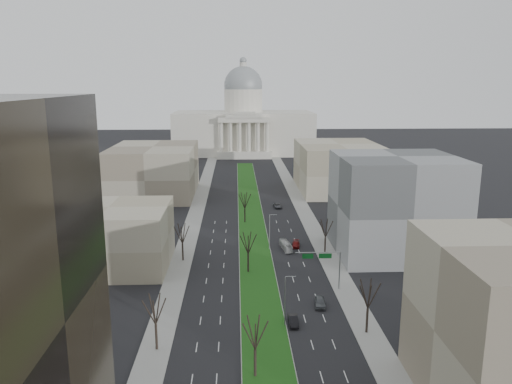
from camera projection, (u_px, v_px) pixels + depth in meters
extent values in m
plane|color=black|center=(252.00, 222.00, 149.47)|extent=(600.00, 600.00, 0.00)
cube|color=#999993|center=(252.00, 223.00, 148.48)|extent=(8.00, 222.00, 0.15)
cube|color=#154311|center=(252.00, 223.00, 148.46)|extent=(7.70, 221.70, 0.06)
cube|color=gray|center=(185.00, 251.00, 124.38)|extent=(5.00, 330.00, 0.15)
cube|color=gray|center=(324.00, 249.00, 125.76)|extent=(5.00, 330.00, 0.15)
cube|color=beige|center=(243.00, 133.00, 293.19)|extent=(80.00, 40.00, 24.00)
cube|color=beige|center=(244.00, 155.00, 272.92)|extent=(30.00, 6.00, 4.00)
cube|color=beige|center=(244.00, 120.00, 268.81)|extent=(28.00, 5.00, 2.50)
cube|color=beige|center=(244.00, 116.00, 268.37)|extent=(20.00, 5.00, 1.80)
cube|color=beige|center=(244.00, 113.00, 268.03)|extent=(12.00, 5.00, 1.60)
cylinder|color=beige|center=(243.00, 101.00, 289.29)|extent=(22.00, 22.00, 14.00)
sphere|color=gray|center=(243.00, 86.00, 287.34)|extent=(22.00, 22.00, 22.00)
cylinder|color=beige|center=(243.00, 66.00, 284.96)|extent=(4.00, 4.00, 4.00)
sphere|color=gray|center=(243.00, 61.00, 284.31)|extent=(4.00, 4.00, 4.00)
cylinder|color=beige|center=(221.00, 137.00, 270.26)|extent=(2.00, 2.00, 16.00)
cylinder|color=beige|center=(230.00, 137.00, 270.46)|extent=(2.00, 2.00, 16.00)
cylinder|color=beige|center=(240.00, 137.00, 270.66)|extent=(2.00, 2.00, 16.00)
cylinder|color=beige|center=(249.00, 137.00, 270.85)|extent=(2.00, 2.00, 16.00)
cylinder|color=beige|center=(258.00, 137.00, 271.05)|extent=(2.00, 2.00, 16.00)
cylinder|color=beige|center=(267.00, 137.00, 271.25)|extent=(2.00, 2.00, 16.00)
cube|color=tan|center=(110.00, 237.00, 112.52)|extent=(26.00, 22.00, 14.00)
cube|color=#575A5C|center=(395.00, 205.00, 120.90)|extent=(28.00, 26.00, 24.00)
cube|color=gray|center=(154.00, 171.00, 185.17)|extent=(30.00, 40.00, 18.00)
cube|color=tan|center=(338.00, 167.00, 192.79)|extent=(30.00, 40.00, 18.00)
cylinder|color=black|center=(156.00, 337.00, 78.10)|extent=(0.40, 0.40, 4.32)
cylinder|color=black|center=(183.00, 252.00, 117.12)|extent=(0.40, 0.40, 4.22)
cylinder|color=black|center=(367.00, 321.00, 83.34)|extent=(0.40, 0.40, 4.42)
cylinder|color=black|center=(325.00, 245.00, 122.40)|extent=(0.40, 0.40, 4.03)
cylinder|color=black|center=(255.00, 363.00, 70.89)|extent=(0.40, 0.40, 4.32)
cylinder|color=black|center=(248.00, 263.00, 109.91)|extent=(0.40, 0.40, 4.32)
cylinder|color=black|center=(245.00, 216.00, 148.93)|extent=(0.40, 0.40, 4.32)
cylinder|color=gray|center=(285.00, 302.00, 85.24)|extent=(0.20, 0.20, 9.00)
cylinder|color=gray|center=(291.00, 276.00, 84.28)|extent=(1.80, 0.12, 0.12)
cylinder|color=gray|center=(269.00, 233.00, 124.26)|extent=(0.20, 0.20, 9.00)
cylinder|color=gray|center=(273.00, 215.00, 123.30)|extent=(1.80, 0.12, 0.12)
cylinder|color=gray|center=(340.00, 271.00, 100.47)|extent=(0.24, 0.24, 8.00)
cylinder|color=gray|center=(318.00, 252.00, 99.43)|extent=(9.00, 0.18, 0.18)
cube|color=#0C591E|center=(325.00, 256.00, 99.74)|extent=(2.60, 0.08, 1.00)
cube|color=#0C591E|center=(308.00, 256.00, 99.60)|extent=(2.20, 0.08, 1.00)
imported|color=#4F5357|center=(320.00, 302.00, 93.65)|extent=(2.45, 5.04, 1.66)
imported|color=black|center=(293.00, 321.00, 86.56)|extent=(1.57, 4.47, 1.47)
imported|color=maroon|center=(296.00, 244.00, 127.40)|extent=(2.51, 4.82, 1.34)
imported|color=#44464B|center=(277.00, 206.00, 166.65)|extent=(2.84, 5.31, 1.42)
imported|color=silver|center=(286.00, 246.00, 125.15)|extent=(2.81, 7.48, 2.04)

